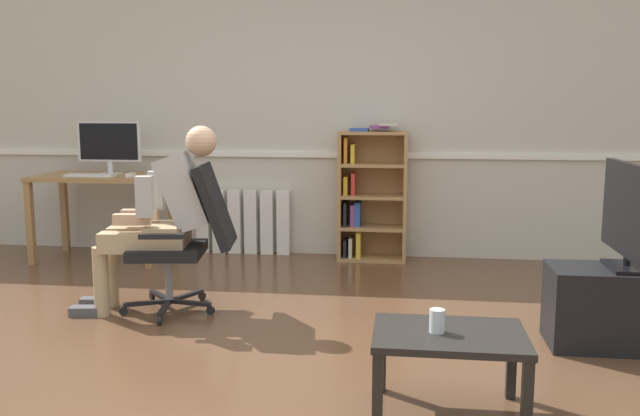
% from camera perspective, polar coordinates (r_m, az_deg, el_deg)
% --- Properties ---
extents(ground_plane, '(18.00, 18.00, 0.00)m').
position_cam_1_polar(ground_plane, '(3.72, -4.11, -12.69)').
color(ground_plane, brown).
extents(back_wall, '(12.00, 0.13, 2.70)m').
position_cam_1_polar(back_wall, '(6.08, 0.83, 8.64)').
color(back_wall, beige).
rests_on(back_wall, ground_plane).
extents(computer_desk, '(1.13, 0.66, 0.76)m').
position_cam_1_polar(computer_desk, '(6.19, -18.14, 1.67)').
color(computer_desk, '#9E7547').
rests_on(computer_desk, ground_plane).
extents(imac_monitor, '(0.58, 0.14, 0.47)m').
position_cam_1_polar(imac_monitor, '(6.21, -17.60, 5.28)').
color(imac_monitor, silver).
rests_on(imac_monitor, computer_desk).
extents(keyboard, '(0.42, 0.12, 0.02)m').
position_cam_1_polar(keyboard, '(6.07, -19.09, 2.66)').
color(keyboard, white).
rests_on(keyboard, computer_desk).
extents(computer_mouse, '(0.06, 0.10, 0.03)m').
position_cam_1_polar(computer_mouse, '(5.93, -15.90, 2.74)').
color(computer_mouse, white).
rests_on(computer_mouse, computer_desk).
extents(bookshelf, '(0.60, 0.29, 1.21)m').
position_cam_1_polar(bookshelf, '(5.89, 4.22, 1.09)').
color(bookshelf, '#AD7F4C').
rests_on(bookshelf, ground_plane).
extents(radiator, '(0.88, 0.08, 0.59)m').
position_cam_1_polar(radiator, '(6.21, -6.61, -1.18)').
color(radiator, white).
rests_on(radiator, ground_plane).
extents(office_chair, '(0.76, 0.63, 0.99)m').
position_cam_1_polar(office_chair, '(4.47, -11.12, -2.12)').
color(office_chair, black).
rests_on(office_chair, ground_plane).
extents(person_seated, '(0.98, 0.45, 1.23)m').
position_cam_1_polar(person_seated, '(4.49, -13.43, -0.51)').
color(person_seated, tan).
rests_on(person_seated, ground_plane).
extents(tv_stand, '(0.82, 0.39, 0.45)m').
position_cam_1_polar(tv_stand, '(4.17, 24.52, -7.79)').
color(tv_stand, black).
rests_on(tv_stand, ground_plane).
extents(tv_screen, '(0.20, 0.90, 0.59)m').
position_cam_1_polar(tv_screen, '(4.06, 25.02, -0.50)').
color(tv_screen, black).
rests_on(tv_screen, tv_stand).
extents(coffee_table, '(0.66, 0.47, 0.38)m').
position_cam_1_polar(coffee_table, '(3.03, 11.00, -11.37)').
color(coffee_table, black).
rests_on(coffee_table, ground_plane).
extents(drinking_glass, '(0.07, 0.07, 0.10)m').
position_cam_1_polar(drinking_glass, '(2.98, 9.98, -9.49)').
color(drinking_glass, silver).
rests_on(drinking_glass, coffee_table).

